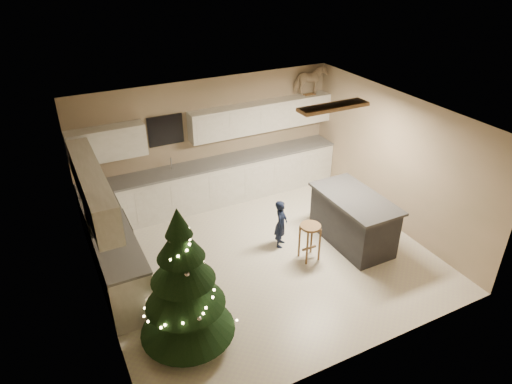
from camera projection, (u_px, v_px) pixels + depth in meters
ground_plane at (265, 257)px, 8.13m from camera, size 5.50×5.50×0.00m
room_shell at (267, 168)px, 7.29m from camera, size 5.52×5.02×2.61m
cabinetry at (183, 191)px, 8.68m from camera, size 5.50×3.20×2.00m
island at (353, 219)px, 8.32m from camera, size 0.90×1.70×0.95m
bar_stool at (310, 234)px, 7.85m from camera, size 0.36×0.36×0.69m
christmas_tree at (185, 291)px, 6.03m from camera, size 1.36×1.31×2.17m
toddler at (281, 224)px, 8.22m from camera, size 0.39×0.40×0.93m
rocking_horse at (310, 80)px, 9.72m from camera, size 0.69×0.32×0.61m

